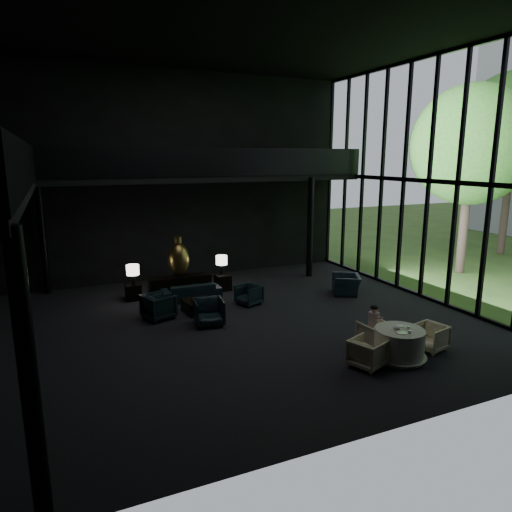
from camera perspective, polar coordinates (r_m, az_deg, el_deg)
name	(u,v)px	position (r m, az deg, el deg)	size (l,w,h in m)	color
floor	(235,325)	(13.42, -2.60, -8.60)	(14.00, 12.00, 0.02)	black
ceiling	(232,27)	(12.95, -2.98, 26.67)	(14.00, 12.00, 0.02)	black
wall_back	(178,177)	(18.28, -9.67, 9.66)	(14.00, 0.04, 8.00)	black
wall_front	(374,208)	(7.31, 14.52, 5.78)	(14.00, 0.04, 8.00)	black
curtain_wall	(429,181)	(16.40, 20.80, 8.77)	(0.20, 12.00, 8.00)	black
mezzanine_back	(211,178)	(17.60, -5.65, 9.68)	(12.00, 2.00, 0.25)	black
railing_left	(27,165)	(11.71, -26.67, 10.13)	(0.06, 12.00, 1.00)	black
railing_back	(219,162)	(16.64, -4.59, 11.62)	(12.00, 0.06, 1.00)	black
column_sw	(29,382)	(6.63, -26.50, -13.87)	(0.24, 0.24, 4.00)	black
column_nw	(43,238)	(17.63, -25.12, 2.04)	(0.24, 0.24, 4.00)	black
column_ne	(310,228)	(18.46, 6.77, 3.53)	(0.24, 0.24, 4.00)	black
tree_near	(471,145)	(20.70, 25.34, 12.39)	(4.80, 4.80, 7.65)	#382D23
console	(180,286)	(16.29, -9.45, -3.68)	(2.18, 0.50, 0.69)	black
bronze_urn	(179,259)	(16.16, -9.66, -0.37)	(0.75, 0.75, 1.39)	#B19333
side_table_left	(133,292)	(16.15, -15.09, -4.36)	(0.50, 0.50, 0.55)	black
table_lamp_left	(133,271)	(15.80, -15.16, -1.79)	(0.42, 0.42, 0.71)	black
side_table_right	(223,282)	(16.77, -4.16, -3.30)	(0.52, 0.52, 0.57)	black
table_lamp_right	(222,261)	(16.68, -4.33, -0.61)	(0.41, 0.41, 0.69)	black
sofa	(191,289)	(15.75, -8.08, -4.11)	(1.89, 0.55, 0.74)	black
lounge_armchair_west	(159,304)	(14.08, -12.08, -5.88)	(0.89, 0.83, 0.92)	black
lounge_armchair_east	(249,294)	(15.09, -0.90, -4.82)	(0.67, 0.62, 0.69)	black
lounge_armchair_south	(209,310)	(13.34, -5.90, -6.68)	(0.90, 0.84, 0.92)	black
window_armchair	(346,282)	(16.53, 11.23, -3.16)	(1.02, 0.67, 0.90)	black
coffee_table	(199,306)	(14.51, -7.13, -6.22)	(0.89, 0.89, 0.40)	black
dining_table	(399,346)	(11.71, 17.43, -10.67)	(1.33, 1.33, 0.75)	white
dining_chair_north	(374,334)	(12.26, 14.59, -9.40)	(0.65, 0.61, 0.67)	beige
dining_chair_east	(430,337)	(12.47, 20.93, -9.41)	(0.67, 0.62, 0.68)	beige
dining_chair_west	(367,352)	(11.08, 13.76, -11.62)	(0.69, 0.65, 0.71)	beige
child	(374,316)	(12.30, 14.53, -7.28)	(0.28, 0.28, 0.59)	#C6919E
plate_a	(401,333)	(11.33, 17.72, -9.11)	(0.27, 0.27, 0.02)	white
plate_b	(400,326)	(11.78, 17.57, -8.29)	(0.20, 0.20, 0.01)	white
saucer	(408,328)	(11.68, 18.49, -8.53)	(0.17, 0.17, 0.01)	white
coffee_cup	(408,327)	(11.65, 18.51, -8.39)	(0.08, 0.08, 0.06)	white
cereal_bowl	(397,328)	(11.50, 17.17, -8.58)	(0.17, 0.17, 0.08)	white
cream_pot	(410,332)	(11.35, 18.65, -8.98)	(0.06, 0.06, 0.07)	#99999E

